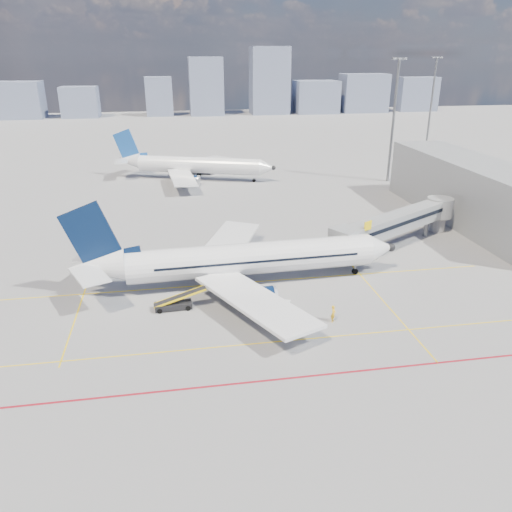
# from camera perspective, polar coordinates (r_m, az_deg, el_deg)

# --- Properties ---
(ground) EXTENTS (420.00, 420.00, 0.00)m
(ground) POSITION_cam_1_polar(r_m,az_deg,el_deg) (54.63, 0.86, -6.51)
(ground) COLOR gray
(ground) RESTS_ON ground
(apron_markings) EXTENTS (90.00, 35.12, 0.01)m
(apron_markings) POSITION_cam_1_polar(r_m,az_deg,el_deg) (51.19, 1.01, -8.62)
(apron_markings) COLOR yellow
(apron_markings) RESTS_ON ground
(jet_bridge) EXTENTS (23.55, 15.78, 6.30)m
(jet_bridge) POSITION_cam_1_polar(r_m,az_deg,el_deg) (75.16, 16.40, 3.84)
(jet_bridge) COLOR gray
(jet_bridge) RESTS_ON ground
(terminal_block) EXTENTS (10.00, 42.00, 10.00)m
(terminal_block) POSITION_cam_1_polar(r_m,az_deg,el_deg) (90.40, 23.54, 6.74)
(terminal_block) COLOR gray
(terminal_block) RESTS_ON ground
(floodlight_mast_ne) EXTENTS (3.20, 0.61, 25.45)m
(floodlight_mast_ne) POSITION_cam_1_polar(r_m,az_deg,el_deg) (113.04, 15.45, 14.98)
(floodlight_mast_ne) COLOR slate
(floodlight_mast_ne) RESTS_ON ground
(floodlight_mast_far) EXTENTS (3.20, 0.61, 25.45)m
(floodlight_mast_far) POSITION_cam_1_polar(r_m,az_deg,el_deg) (156.23, 19.43, 16.33)
(floodlight_mast_far) COLOR slate
(floodlight_mast_far) RESTS_ON ground
(distant_skyline) EXTENTS (252.69, 15.27, 29.21)m
(distant_skyline) POSITION_cam_1_polar(r_m,az_deg,el_deg) (238.29, -5.91, 18.00)
(distant_skyline) COLOR slate
(distant_skyline) RESTS_ON ground
(main_aircraft) EXTENTS (40.00, 34.84, 11.66)m
(main_aircraft) POSITION_cam_1_polar(r_m,az_deg,el_deg) (59.78, -2.05, -0.46)
(main_aircraft) COLOR white
(main_aircraft) RESTS_ON ground
(second_aircraft) EXTENTS (35.54, 30.23, 10.83)m
(second_aircraft) POSITION_cam_1_polar(r_m,az_deg,el_deg) (113.16, -7.29, 10.26)
(second_aircraft) COLOR white
(second_aircraft) RESTS_ON ground
(baggage_tug) EXTENTS (2.16, 1.46, 1.41)m
(baggage_tug) POSITION_cam_1_polar(r_m,az_deg,el_deg) (54.34, 2.14, -5.87)
(baggage_tug) COLOR white
(baggage_tug) RESTS_ON ground
(cargo_dolly) EXTENTS (3.45, 2.56, 1.73)m
(cargo_dolly) POSITION_cam_1_polar(r_m,az_deg,el_deg) (53.69, 2.31, -5.92)
(cargo_dolly) COLOR black
(cargo_dolly) RESTS_ON ground
(belt_loader) EXTENTS (5.83, 1.77, 2.36)m
(belt_loader) POSITION_cam_1_polar(r_m,az_deg,el_deg) (55.84, -9.28, -5.43)
(belt_loader) COLOR black
(belt_loader) RESTS_ON ground
(ramp_worker) EXTENTS (0.75, 0.82, 1.87)m
(ramp_worker) POSITION_cam_1_polar(r_m,az_deg,el_deg) (53.14, 8.82, -6.52)
(ramp_worker) COLOR gold
(ramp_worker) RESTS_ON ground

